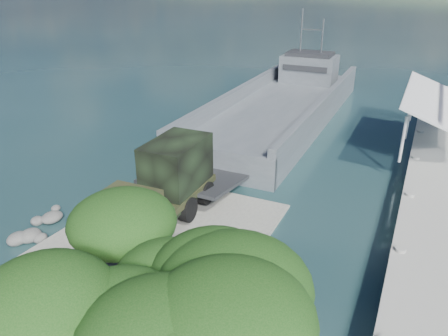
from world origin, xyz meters
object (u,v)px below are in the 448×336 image
landing_craft (280,112)px  military_truck (163,187)px  pier (443,144)px  overhang_tree (165,323)px  soldier (98,240)px

landing_craft → military_truck: size_ratio=3.87×
pier → landing_craft: bearing=160.1°
landing_craft → overhang_tree: landing_craft is taller
military_truck → soldier: (-0.97, -4.20, -1.08)m
landing_craft → overhang_tree: size_ratio=4.07×
pier → military_truck: (-13.56, -15.96, 0.94)m
pier → military_truck: size_ratio=4.95×
landing_craft → pier: bearing=-20.1°
soldier → military_truck: bearing=39.1°
landing_craft → soldier: 25.22m
landing_craft → military_truck: (0.36, -21.00, 1.70)m
pier → soldier: 24.85m
military_truck → soldier: bearing=-103.9°
pier → overhang_tree: 28.48m
pier → soldier: pier is taller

